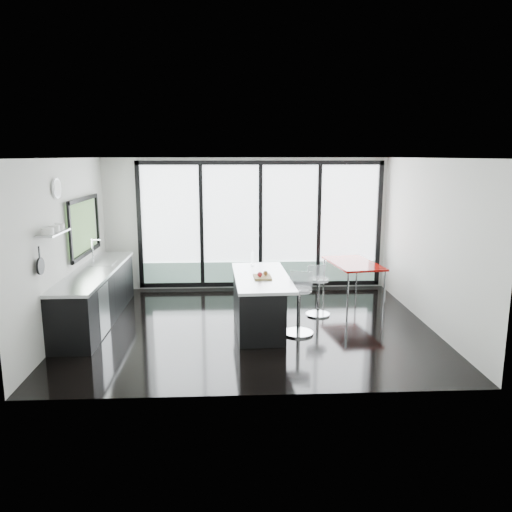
{
  "coord_description": "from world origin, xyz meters",
  "views": [
    {
      "loc": [
        -0.31,
        -8.06,
        2.84
      ],
      "look_at": [
        0.1,
        0.3,
        1.15
      ],
      "focal_mm": 35.0,
      "sensor_mm": 36.0,
      "label": 1
    }
  ],
  "objects": [
    {
      "name": "bar_stool_near",
      "position": [
        0.75,
        -0.42,
        0.39
      ],
      "size": [
        0.62,
        0.62,
        0.77
      ],
      "primitive_type": "cylinder",
      "rotation": [
        0.0,
        0.0,
        -0.33
      ],
      "color": "silver",
      "rests_on": "floor"
    },
    {
      "name": "ceiling",
      "position": [
        0.0,
        0.0,
        2.8
      ],
      "size": [
        6.0,
        5.0,
        0.0
      ],
      "primitive_type": "cube",
      "color": "white",
      "rests_on": "wall_back"
    },
    {
      "name": "wall_right",
      "position": [
        3.0,
        0.0,
        1.4
      ],
      "size": [
        0.0,
        5.0,
        2.8
      ],
      "primitive_type": "cube",
      "color": "beige",
      "rests_on": "ground"
    },
    {
      "name": "floor",
      "position": [
        0.0,
        0.0,
        0.0
      ],
      "size": [
        6.0,
        5.0,
        0.0
      ],
      "primitive_type": "cube",
      "color": "black",
      "rests_on": "ground"
    },
    {
      "name": "island",
      "position": [
        0.11,
        0.02,
        0.44
      ],
      "size": [
        0.98,
        2.17,
        1.13
      ],
      "color": "black",
      "rests_on": "floor"
    },
    {
      "name": "wall_left",
      "position": [
        -2.97,
        0.27,
        1.56
      ],
      "size": [
        0.26,
        5.0,
        2.8
      ],
      "color": "beige",
      "rests_on": "ground"
    },
    {
      "name": "red_table",
      "position": [
        2.07,
        1.43,
        0.39
      ],
      "size": [
        1.03,
        1.56,
        0.78
      ],
      "primitive_type": "cube",
      "rotation": [
        0.0,
        0.0,
        0.15
      ],
      "color": "#7D0704",
      "rests_on": "floor"
    },
    {
      "name": "counter_cabinets",
      "position": [
        -2.67,
        0.4,
        0.46
      ],
      "size": [
        0.69,
        3.24,
        1.36
      ],
      "color": "black",
      "rests_on": "floor"
    },
    {
      "name": "bar_stool_far",
      "position": [
        1.23,
        0.52,
        0.35
      ],
      "size": [
        0.48,
        0.48,
        0.69
      ],
      "primitive_type": "cylinder",
      "rotation": [
        0.0,
        0.0,
        0.11
      ],
      "color": "silver",
      "rests_on": "floor"
    },
    {
      "name": "wall_back",
      "position": [
        0.27,
        2.47,
        1.27
      ],
      "size": [
        6.0,
        0.09,
        2.8
      ],
      "color": "beige",
      "rests_on": "ground"
    },
    {
      "name": "wall_front",
      "position": [
        0.0,
        -2.5,
        1.4
      ],
      "size": [
        6.0,
        0.0,
        2.8
      ],
      "primitive_type": "cube",
      "color": "beige",
      "rests_on": "ground"
    }
  ]
}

